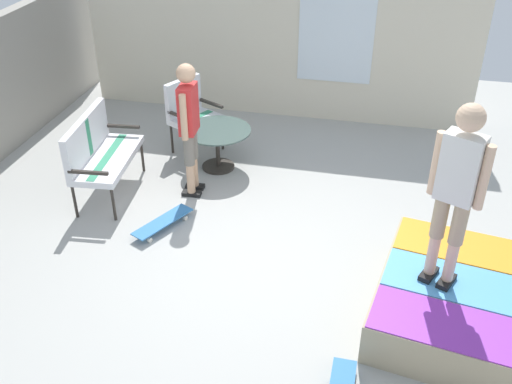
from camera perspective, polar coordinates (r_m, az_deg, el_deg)
The scene contains 9 objects.
ground_plane at distance 6.43m, azimuth -0.23°, elevation -6.73°, with size 12.00×12.00×0.10m, color #A8A8A3.
house_facade at distance 9.24m, azimuth 2.13°, elevation 15.06°, with size 0.23×6.00×2.58m.
skate_ramp at distance 5.87m, azimuth 18.61°, elevation -9.86°, with size 2.03×2.14×0.43m.
patio_bench at distance 7.46m, azimuth -15.05°, elevation 4.03°, with size 1.30×0.67×1.02m.
patio_chair_near_house at distance 8.33m, azimuth -6.39°, elevation 7.96°, with size 0.80×0.77×1.02m.
patio_table at distance 7.88m, azimuth -3.75°, elevation 4.96°, with size 0.90×0.90×0.57m.
person_watching at distance 7.09m, azimuth -6.50°, elevation 6.83°, with size 0.48×0.25×1.69m.
person_skater at distance 5.14m, azimuth 18.83°, elevation 0.70°, with size 0.33×0.44×1.73m.
skateboard_by_bench at distance 6.88m, azimuth -8.98°, elevation -2.89°, with size 0.81×0.54×0.10m.
Camera 1 is at (-4.90, -1.13, 3.97)m, focal length 41.42 mm.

